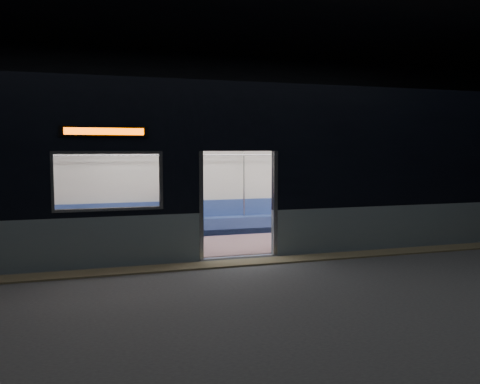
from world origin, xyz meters
name	(u,v)px	position (x,y,z in m)	size (l,w,h in m)	color
station_floor	(257,270)	(0.00, 0.00, -0.01)	(24.00, 14.00, 0.01)	#47494C
station_envelope	(257,54)	(0.00, 0.00, 3.66)	(24.00, 14.00, 5.00)	black
tactile_strip	(247,262)	(0.00, 0.55, 0.01)	(22.80, 0.50, 0.03)	#8C7F59
metro_car	(218,160)	(0.00, 2.54, 1.85)	(18.00, 3.04, 3.35)	gray
passenger	(177,205)	(-0.72, 3.55, 0.78)	(0.42, 0.67, 1.32)	black
handbag	(177,211)	(-0.77, 3.34, 0.67)	(0.26, 0.22, 0.13)	black
transit_map	(331,172)	(3.44, 3.85, 1.50)	(1.07, 0.03, 0.70)	white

